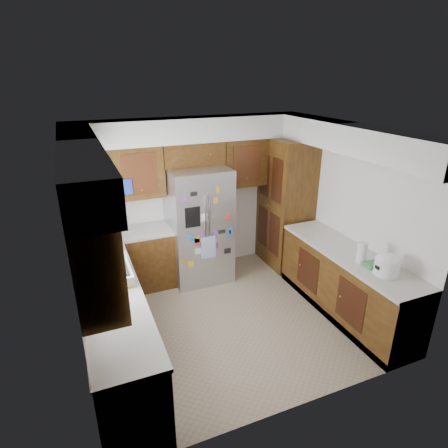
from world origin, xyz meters
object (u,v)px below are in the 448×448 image
at_px(fridge, 199,225).
at_px(paper_towel, 362,253).
at_px(rice_cooker, 387,264).
at_px(pantry, 285,204).

height_order(fridge, paper_towel, fridge).
bearing_deg(paper_towel, rice_cooker, -78.52).
height_order(pantry, rice_cooker, pantry).
relative_size(pantry, fridge, 1.19).
xyz_separation_m(pantry, rice_cooker, (-0.00, -2.24, -0.02)).
distance_m(pantry, paper_towel, 1.90).
relative_size(pantry, rice_cooker, 7.21).
bearing_deg(rice_cooker, paper_towel, 101.48).
relative_size(fridge, paper_towel, 6.74).
bearing_deg(fridge, paper_towel, -53.76).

